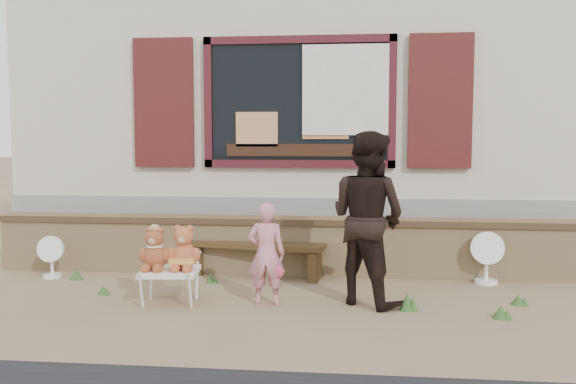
# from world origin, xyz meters

# --- Properties ---
(ground) EXTENTS (80.00, 80.00, 0.00)m
(ground) POSITION_xyz_m (0.00, 0.00, 0.00)
(ground) COLOR brown
(ground) RESTS_ON ground
(shopfront) EXTENTS (8.04, 5.13, 4.00)m
(shopfront) POSITION_xyz_m (0.00, 4.49, 2.00)
(shopfront) COLOR #B5A892
(shopfront) RESTS_ON ground
(brick_wall) EXTENTS (7.10, 0.36, 0.67)m
(brick_wall) POSITION_xyz_m (0.00, 1.00, 0.34)
(brick_wall) COLOR tan
(brick_wall) RESTS_ON ground
(bench) EXTENTS (1.60, 0.59, 0.40)m
(bench) POSITION_xyz_m (-0.38, 0.80, 0.29)
(bench) COLOR #382813
(bench) RESTS_ON ground
(folding_chair) EXTENTS (0.58, 0.53, 0.33)m
(folding_chair) POSITION_xyz_m (-1.04, -0.39, 0.30)
(folding_chair) COLOR white
(folding_chair) RESTS_ON ground
(teddy_bear_left) EXTENTS (0.33, 0.30, 0.42)m
(teddy_bear_left) POSITION_xyz_m (-1.18, -0.40, 0.54)
(teddy_bear_left) COLOR brown
(teddy_bear_left) RESTS_ON folding_chair
(teddy_bear_right) EXTENTS (0.35, 0.31, 0.44)m
(teddy_bear_right) POSITION_xyz_m (-0.90, -0.37, 0.55)
(teddy_bear_right) COLOR #9D4B2B
(teddy_bear_right) RESTS_ON folding_chair
(child) EXTENTS (0.36, 0.24, 0.99)m
(child) POSITION_xyz_m (-0.11, -0.33, 0.49)
(child) COLOR pink
(child) RESTS_ON ground
(adult) EXTENTS (1.02, 0.99, 1.66)m
(adult) POSITION_xyz_m (0.85, -0.18, 0.83)
(adult) COLOR black
(adult) RESTS_ON ground
(fan_left) EXTENTS (0.31, 0.20, 0.49)m
(fan_left) POSITION_xyz_m (-2.70, 0.53, 0.24)
(fan_left) COLOR white
(fan_left) RESTS_ON ground
(fan_right) EXTENTS (0.36, 0.24, 0.58)m
(fan_right) POSITION_xyz_m (2.17, 0.74, 0.29)
(fan_right) COLOR white
(fan_right) RESTS_ON ground
(grass_tufts) EXTENTS (4.83, 1.17, 0.16)m
(grass_tufts) POSITION_xyz_m (0.30, -0.09, 0.06)
(grass_tufts) COLOR #315622
(grass_tufts) RESTS_ON ground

